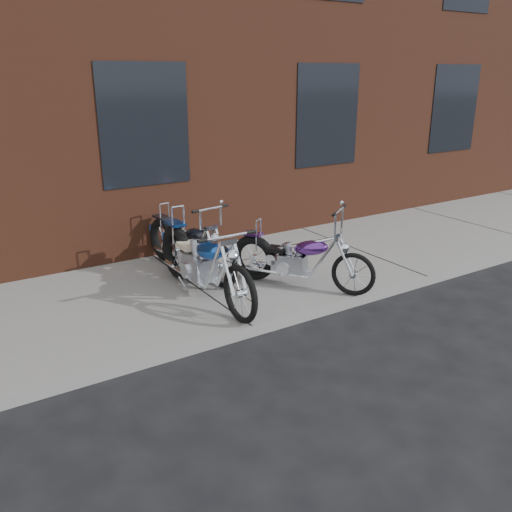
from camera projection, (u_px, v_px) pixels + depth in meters
ground at (252, 337)px, 6.36m from camera, size 120.00×120.00×0.00m
sidewalk at (195, 290)px, 7.53m from camera, size 22.00×3.00×0.15m
building_brick at (51, 19)px, 11.45m from camera, size 22.00×10.00×8.00m
chopper_purple at (298, 261)px, 7.35m from camera, size 1.22×1.76×1.15m
chopper_blue at (203, 264)px, 7.01m from camera, size 0.60×2.46×1.07m
chopper_third at (189, 247)px, 7.89m from camera, size 0.57×2.12×1.08m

